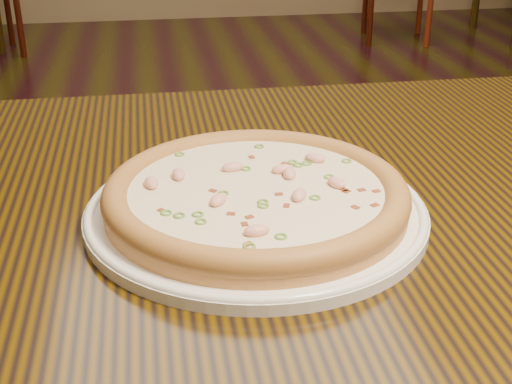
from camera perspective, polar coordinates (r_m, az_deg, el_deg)
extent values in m
cube|color=black|center=(0.83, 7.72, -1.10)|extent=(1.20, 0.80, 0.04)
cylinder|color=white|center=(0.75, 0.00, -1.66)|extent=(0.36, 0.36, 0.01)
torus|color=white|center=(0.74, 0.00, -1.25)|extent=(0.35, 0.35, 0.01)
cylinder|color=#BB8F42|center=(0.74, 0.00, -0.63)|extent=(0.31, 0.31, 0.02)
torus|color=#B97433|center=(0.73, 0.00, 0.00)|extent=(0.32, 0.32, 0.03)
cylinder|color=#F9DDBE|center=(0.73, 0.00, 0.18)|extent=(0.26, 0.26, 0.00)
ellipsoid|color=#F2B29E|center=(0.71, 3.48, -0.24)|extent=(0.02, 0.03, 0.01)
ellipsoid|color=#F2B29E|center=(0.74, -8.38, 0.72)|extent=(0.02, 0.03, 0.01)
ellipsoid|color=#F2B29E|center=(0.80, 4.75, 2.72)|extent=(0.03, 0.03, 0.01)
ellipsoid|color=#F2B29E|center=(0.70, -3.02, -0.63)|extent=(0.03, 0.03, 0.01)
ellipsoid|color=#F2B29E|center=(0.77, 2.15, 1.83)|extent=(0.02, 0.02, 0.01)
ellipsoid|color=#F2B29E|center=(0.76, 2.69, 1.50)|extent=(0.02, 0.03, 0.01)
ellipsoid|color=#F2B29E|center=(0.77, -1.90, 2.01)|extent=(0.03, 0.02, 0.01)
ellipsoid|color=#F2B29E|center=(0.64, 0.05, -3.10)|extent=(0.03, 0.02, 0.01)
ellipsoid|color=#F2B29E|center=(0.74, 6.47, 0.73)|extent=(0.02, 0.03, 0.01)
ellipsoid|color=#F2B29E|center=(0.76, -6.22, 1.40)|extent=(0.01, 0.02, 0.01)
cube|color=maroon|center=(0.74, 8.45, 0.10)|extent=(0.01, 0.01, 0.00)
cube|color=maroon|center=(0.72, 1.84, -0.24)|extent=(0.01, 0.01, 0.00)
cube|color=maroon|center=(0.69, -7.55, -1.53)|extent=(0.01, 0.01, 0.00)
cube|color=maroon|center=(0.73, 7.07, 0.09)|extent=(0.01, 0.01, 0.00)
cube|color=maroon|center=(0.79, 2.34, 2.24)|extent=(0.01, 0.01, 0.00)
cube|color=maroon|center=(0.73, -3.46, 0.04)|extent=(0.01, 0.01, 0.00)
cube|color=maroon|center=(0.74, 9.59, 0.01)|extent=(0.01, 0.01, 0.00)
cube|color=maroon|center=(0.73, 7.25, -0.01)|extent=(0.01, 0.01, 0.00)
cube|color=maroon|center=(0.67, -0.53, -2.08)|extent=(0.01, 0.01, 0.00)
cube|color=maroon|center=(0.78, 2.54, 2.02)|extent=(0.01, 0.01, 0.00)
cube|color=maroon|center=(0.71, 9.47, -1.11)|extent=(0.01, 0.01, 0.00)
cube|color=maroon|center=(0.63, -0.63, -4.25)|extent=(0.01, 0.01, 0.00)
cube|color=maroon|center=(0.66, -0.92, -2.65)|extent=(0.01, 0.01, 0.00)
cube|color=maroon|center=(0.70, 2.45, -1.16)|extent=(0.01, 0.01, 0.00)
cube|color=maroon|center=(0.68, -2.01, -1.82)|extent=(0.01, 0.01, 0.00)
cube|color=maroon|center=(0.81, -0.36, 2.75)|extent=(0.01, 0.01, 0.00)
cube|color=maroon|center=(0.70, 7.96, -1.28)|extent=(0.01, 0.01, 0.00)
torus|color=olive|center=(0.62, -0.54, -4.38)|extent=(0.02, 0.02, 0.00)
torus|color=olive|center=(0.68, -4.68, -1.81)|extent=(0.02, 0.02, 0.00)
torus|color=olive|center=(0.79, 3.38, 2.16)|extent=(0.02, 0.02, 0.00)
torus|color=olive|center=(0.67, -4.44, -2.39)|extent=(0.01, 0.01, 0.00)
torus|color=olive|center=(0.64, 2.00, -3.60)|extent=(0.02, 0.02, 0.00)
torus|color=olive|center=(0.76, 5.88, 1.19)|extent=(0.02, 0.02, 0.00)
torus|color=olive|center=(0.71, 4.74, -0.47)|extent=(0.02, 0.02, 0.00)
torus|color=olive|center=(0.84, 0.26, 3.65)|extent=(0.02, 0.02, 0.00)
torus|color=olive|center=(0.78, -0.82, 1.87)|extent=(0.01, 0.01, 0.00)
torus|color=olive|center=(0.79, 2.93, 2.38)|extent=(0.02, 0.02, 0.00)
torus|color=olive|center=(0.68, -6.17, -1.90)|extent=(0.02, 0.02, 0.00)
torus|color=olive|center=(0.74, 6.61, 0.64)|extent=(0.01, 0.01, 0.00)
torus|color=olive|center=(0.69, 0.57, -1.12)|extent=(0.01, 0.01, 0.00)
torus|color=olive|center=(0.70, 0.56, -0.82)|extent=(0.01, 0.01, 0.00)
torus|color=olive|center=(0.82, -6.13, 3.00)|extent=(0.02, 0.02, 0.00)
torus|color=olive|center=(0.72, -2.65, -0.12)|extent=(0.01, 0.01, 0.00)
torus|color=olive|center=(0.80, 7.26, 2.47)|extent=(0.01, 0.01, 0.00)
torus|color=olive|center=(0.79, 4.08, 2.29)|extent=(0.01, 0.01, 0.00)
torus|color=olive|center=(0.69, -7.20, -1.69)|extent=(0.02, 0.02, 0.00)
cylinder|color=maroon|center=(4.82, -19.22, 13.47)|extent=(0.04, 0.04, 0.41)
cylinder|color=maroon|center=(4.47, -18.40, 12.73)|extent=(0.04, 0.04, 0.41)
cylinder|color=maroon|center=(4.63, 13.71, 13.70)|extent=(0.04, 0.04, 0.41)
cylinder|color=maroon|center=(4.98, 13.01, 14.55)|extent=(0.04, 0.04, 0.41)
cylinder|color=maroon|center=(4.58, 9.15, 13.96)|extent=(0.04, 0.04, 0.41)
cylinder|color=maroon|center=(4.93, 8.75, 14.79)|extent=(0.04, 0.04, 0.41)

